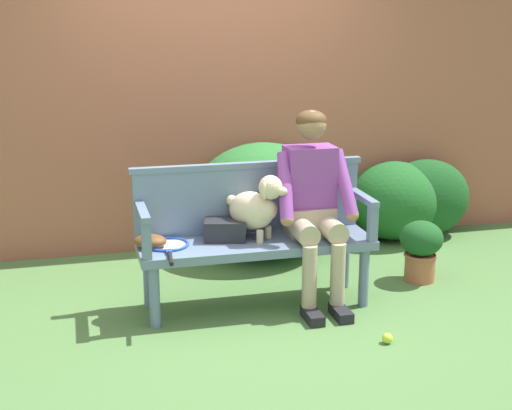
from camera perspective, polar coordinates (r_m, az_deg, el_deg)
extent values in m
plane|color=#4C753D|center=(5.22, 0.00, -7.74)|extent=(40.00, 40.00, 0.00)
cube|color=#9E5642|center=(6.40, -3.44, 6.32)|extent=(8.00, 0.30, 2.11)
ellipsoid|color=#286B2D|center=(6.19, 0.61, 0.50)|extent=(1.20, 1.14, 0.93)
ellipsoid|color=#1E5B23|center=(6.70, 10.55, 0.34)|extent=(0.82, 0.75, 0.70)
ellipsoid|color=#194C1E|center=(6.82, 12.87, 0.51)|extent=(0.83, 0.54, 0.71)
cube|color=slate|center=(5.07, 0.00, -3.06)|extent=(1.61, 0.49, 0.06)
cylinder|color=slate|center=(4.86, -7.81, -7.03)|extent=(0.07, 0.07, 0.42)
cylinder|color=slate|center=(5.20, 8.29, -5.53)|extent=(0.07, 0.07, 0.42)
cylinder|color=slate|center=(5.20, -8.29, -5.53)|extent=(0.07, 0.07, 0.42)
cylinder|color=slate|center=(5.52, 6.83, -4.24)|extent=(0.07, 0.07, 0.42)
cube|color=slate|center=(5.19, -0.59, 0.38)|extent=(1.61, 0.05, 0.46)
cube|color=slate|center=(5.13, -0.59, 3.08)|extent=(1.65, 0.06, 0.04)
cube|color=slate|center=(4.70, -8.43, -2.76)|extent=(0.06, 0.06, 0.24)
cube|color=slate|center=(4.86, -8.75, -0.46)|extent=(0.06, 0.49, 0.04)
cube|color=slate|center=(5.07, 8.96, -1.45)|extent=(0.06, 0.06, 0.24)
cube|color=slate|center=(5.22, 8.14, 0.64)|extent=(0.06, 0.49, 0.04)
cube|color=black|center=(4.98, 4.37, -8.50)|extent=(0.10, 0.24, 0.07)
cylinder|color=tan|center=(4.96, 4.14, -5.51)|extent=(0.10, 0.10, 0.43)
cylinder|color=tan|center=(5.01, 3.63, -1.96)|extent=(0.15, 0.31, 0.15)
cube|color=black|center=(5.05, 6.55, -8.25)|extent=(0.10, 0.24, 0.07)
cylinder|color=tan|center=(5.02, 6.31, -5.29)|extent=(0.10, 0.10, 0.43)
cylinder|color=tan|center=(5.08, 5.78, -1.80)|extent=(0.15, 0.31, 0.15)
cube|color=tan|center=(5.18, 4.15, -1.18)|extent=(0.32, 0.24, 0.20)
cube|color=#843D93|center=(5.13, 4.14, 1.67)|extent=(0.34, 0.22, 0.52)
cylinder|color=#843D93|center=(4.96, 2.26, 1.45)|extent=(0.14, 0.33, 0.45)
sphere|color=#936B4C|center=(4.90, 2.41, -1.15)|extent=(0.09, 0.09, 0.09)
cylinder|color=#843D93|center=(5.09, 6.80, 1.72)|extent=(0.14, 0.33, 0.45)
sphere|color=#936B4C|center=(5.04, 7.42, -0.78)|extent=(0.09, 0.09, 0.09)
sphere|color=#936B4C|center=(5.04, 4.30, 6.16)|extent=(0.20, 0.20, 0.20)
ellipsoid|color=#51381E|center=(5.04, 4.27, 6.51)|extent=(0.21, 0.21, 0.14)
cylinder|color=beige|center=(5.00, 0.30, -2.44)|extent=(0.05, 0.05, 0.09)
cylinder|color=beige|center=(5.10, 0.94, -2.08)|extent=(0.05, 0.05, 0.09)
cylinder|color=beige|center=(5.09, -1.64, -2.12)|extent=(0.05, 0.05, 0.09)
cylinder|color=beige|center=(5.19, -0.98, -1.78)|extent=(0.05, 0.05, 0.09)
ellipsoid|color=beige|center=(5.05, -0.35, -0.42)|extent=(0.39, 0.38, 0.26)
sphere|color=beige|center=(4.99, 0.80, -0.35)|extent=(0.15, 0.15, 0.15)
sphere|color=beige|center=(4.93, 1.14, 1.37)|extent=(0.16, 0.16, 0.16)
ellipsoid|color=beige|center=(4.91, 1.90, 1.08)|extent=(0.12, 0.11, 0.06)
ellipsoid|color=beige|center=(4.88, 0.65, 1.09)|extent=(0.06, 0.06, 0.12)
ellipsoid|color=beige|center=(5.00, 1.39, 1.43)|extent=(0.06, 0.06, 0.12)
sphere|color=beige|center=(5.11, -1.88, 0.36)|extent=(0.08, 0.08, 0.08)
torus|color=blue|center=(4.98, -6.83, -3.01)|extent=(0.31, 0.31, 0.02)
cylinder|color=silver|center=(4.98, -6.83, -3.09)|extent=(0.25, 0.25, 0.00)
cube|color=blue|center=(4.82, -6.71, -3.57)|extent=(0.04, 0.07, 0.02)
cylinder|color=black|center=(4.69, -6.60, -4.11)|extent=(0.04, 0.22, 0.03)
ellipsoid|color=brown|center=(4.94, -8.14, -2.77)|extent=(0.27, 0.24, 0.09)
cube|color=#232328|center=(5.06, -2.37, -1.91)|extent=(0.32, 0.26, 0.14)
sphere|color=#CCDB33|center=(4.73, 10.07, -10.07)|extent=(0.07, 0.07, 0.07)
cylinder|color=#A85B3D|center=(5.78, 12.48, -4.73)|extent=(0.23, 0.23, 0.20)
torus|color=#A85B3D|center=(5.75, 12.54, -3.78)|extent=(0.25, 0.25, 0.02)
ellipsoid|color=#194C1E|center=(5.71, 12.61, -2.52)|extent=(0.33, 0.33, 0.27)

